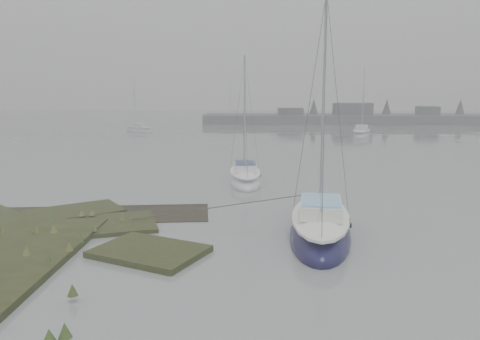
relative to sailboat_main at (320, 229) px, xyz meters
name	(u,v)px	position (x,y,z in m)	size (l,w,h in m)	color
ground	(213,146)	(-6.48, 28.40, -0.30)	(160.00, 160.00, 0.00)	slate
far_shoreline	(393,118)	(20.36, 60.30, 0.55)	(60.00, 8.00, 4.15)	#4C4F51
sailboat_main	(320,229)	(0.00, 0.00, 0.00)	(3.12, 7.08, 9.66)	black
sailboat_white	(245,178)	(-2.99, 10.25, -0.05)	(2.26, 5.82, 8.05)	silver
sailboat_far_a	(139,130)	(-17.49, 43.93, -0.08)	(4.98, 4.55, 7.19)	silver
sailboat_far_b	(361,134)	(10.18, 38.05, -0.03)	(3.73, 6.49, 8.71)	#A7ABB2
sailboat_far_c	(234,122)	(-5.63, 59.20, -0.07)	(5.48, 3.89, 7.42)	silver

